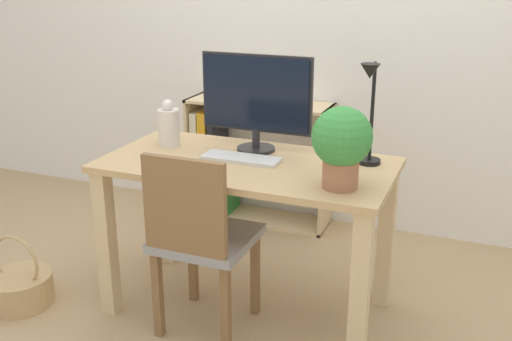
# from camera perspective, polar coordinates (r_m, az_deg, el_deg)

# --- Properties ---
(ground_plane) EXTENTS (10.00, 10.00, 0.00)m
(ground_plane) POSITION_cam_1_polar(r_m,az_deg,el_deg) (2.95, -0.75, -12.79)
(ground_plane) COLOR tan
(wall_back) EXTENTS (8.00, 0.05, 2.60)m
(wall_back) POSITION_cam_1_polar(r_m,az_deg,el_deg) (3.62, 6.60, 14.88)
(wall_back) COLOR silver
(wall_back) RESTS_ON ground_plane
(desk) EXTENTS (1.28, 0.66, 0.73)m
(desk) POSITION_cam_1_polar(r_m,az_deg,el_deg) (2.69, -0.80, -2.08)
(desk) COLOR tan
(desk) RESTS_ON ground_plane
(monitor) EXTENTS (0.53, 0.18, 0.45)m
(monitor) POSITION_cam_1_polar(r_m,az_deg,el_deg) (2.74, 0.02, 7.00)
(monitor) COLOR #232326
(monitor) RESTS_ON desk
(keyboard) EXTENTS (0.35, 0.13, 0.02)m
(keyboard) POSITION_cam_1_polar(r_m,az_deg,el_deg) (2.66, -1.42, 1.16)
(keyboard) COLOR silver
(keyboard) RESTS_ON desk
(vase) EXTENTS (0.10, 0.10, 0.22)m
(vase) POSITION_cam_1_polar(r_m,az_deg,el_deg) (2.88, -8.32, 4.25)
(vase) COLOR silver
(vase) RESTS_ON desk
(desk_lamp) EXTENTS (0.10, 0.19, 0.45)m
(desk_lamp) POSITION_cam_1_polar(r_m,az_deg,el_deg) (2.54, 10.81, 6.21)
(desk_lamp) COLOR black
(desk_lamp) RESTS_ON desk
(potted_plant) EXTENTS (0.23, 0.23, 0.32)m
(potted_plant) POSITION_cam_1_polar(r_m,az_deg,el_deg) (2.30, 8.17, 2.66)
(potted_plant) COLOR #9E6647
(potted_plant) RESTS_ON desk
(chair) EXTENTS (0.40, 0.40, 0.85)m
(chair) POSITION_cam_1_polar(r_m,az_deg,el_deg) (2.56, -5.36, -6.24)
(chair) COLOR gray
(chair) RESTS_ON ground_plane
(bookshelf) EXTENTS (0.90, 0.28, 0.77)m
(bookshelf) POSITION_cam_1_polar(r_m,az_deg,el_deg) (3.82, -2.05, 0.63)
(bookshelf) COLOR #D8BC8C
(bookshelf) RESTS_ON ground_plane
(basket) EXTENTS (0.31, 0.31, 0.36)m
(basket) POSITION_cam_1_polar(r_m,az_deg,el_deg) (3.15, -21.60, -10.30)
(basket) COLOR tan
(basket) RESTS_ON ground_plane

